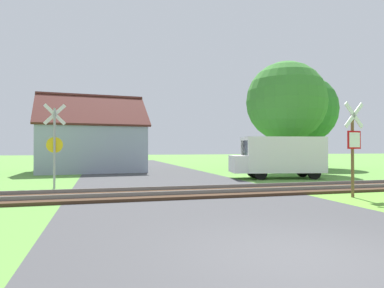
{
  "coord_description": "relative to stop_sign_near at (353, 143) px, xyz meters",
  "views": [
    {
      "loc": [
        -2.96,
        -4.37,
        1.64
      ],
      "look_at": [
        0.5,
        8.44,
        1.8
      ],
      "focal_mm": 32.0,
      "sensor_mm": 36.0,
      "label": 1
    }
  ],
  "objects": [
    {
      "name": "crossing_sign_far",
      "position": [
        -9.91,
        5.2,
        0.13
      ],
      "size": [
        0.88,
        0.14,
        3.45
      ],
      "rotation": [
        0.0,
        0.0,
        0.05
      ],
      "color": "#9E9EA5",
      "rests_on": "ground"
    },
    {
      "name": "rail_track",
      "position": [
        -5.18,
        2.24,
        -1.74
      ],
      "size": [
        60.0,
        2.6,
        0.22
      ],
      "color": "#422D1E",
      "rests_on": "ground"
    },
    {
      "name": "house",
      "position": [
        -8.74,
        15.77,
        -0.0
      ],
      "size": [
        7.8,
        6.79,
        5.48
      ],
      "rotation": [
        0.0,
        0.0,
        0.09
      ],
      "color": "#99A3B7",
      "rests_on": "ground"
    },
    {
      "name": "stop_sign_near",
      "position": [
        0.0,
        0.0,
        0.0
      ],
      "size": [
        0.87,
        0.2,
        3.17
      ],
      "rotation": [
        0.0,
        0.0,
        3.32
      ],
      "color": "brown",
      "rests_on": "ground"
    },
    {
      "name": "mail_truck",
      "position": [
        1.26,
        7.08,
        -0.56
      ],
      "size": [
        5.16,
        2.75,
        2.24
      ],
      "rotation": [
        0.0,
        0.0,
        1.38
      ],
      "color": "white",
      "rests_on": "ground"
    },
    {
      "name": "ground_plane",
      "position": [
        -5.18,
        -5.2,
        -1.8
      ],
      "size": [
        160.0,
        160.0,
        0.0
      ],
      "primitive_type": "plane",
      "color": "#5B933D"
    },
    {
      "name": "road_asphalt",
      "position": [
        -5.18,
        -3.2,
        -1.79
      ],
      "size": [
        8.07,
        80.0,
        0.01
      ],
      "primitive_type": "cube",
      "color": "#424244",
      "rests_on": "ground"
    },
    {
      "name": "tree_right",
      "position": [
        3.78,
        10.63,
        2.92
      ],
      "size": [
        5.28,
        5.28,
        7.37
      ],
      "color": "#513823",
      "rests_on": "ground"
    },
    {
      "name": "tree_far",
      "position": [
        8.27,
        15.61,
        3.07
      ],
      "size": [
        5.74,
        5.74,
        7.74
      ],
      "color": "#513823",
      "rests_on": "ground"
    }
  ]
}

